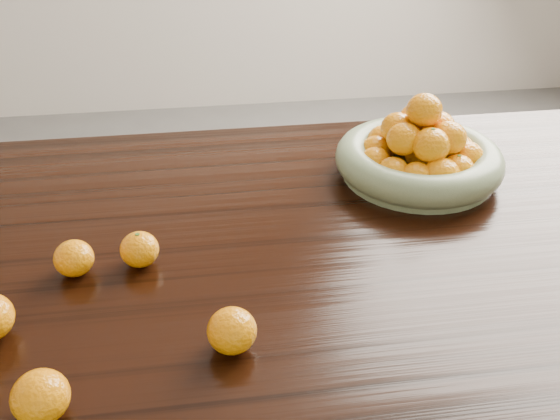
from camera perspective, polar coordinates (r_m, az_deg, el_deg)
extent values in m
cube|color=black|center=(1.12, -0.70, -3.87)|extent=(2.00, 1.00, 0.04)
cylinder|color=gray|center=(1.35, 12.40, 3.36)|extent=(0.31, 0.31, 0.02)
torus|color=gray|center=(1.33, 12.56, 4.60)|extent=(0.35, 0.35, 0.07)
ellipsoid|color=orange|center=(1.37, 15.93, 5.26)|extent=(0.07, 0.07, 0.07)
ellipsoid|color=orange|center=(1.41, 14.51, 6.07)|extent=(0.07, 0.07, 0.06)
ellipsoid|color=orange|center=(1.41, 12.76, 6.57)|extent=(0.07, 0.07, 0.07)
ellipsoid|color=orange|center=(1.41, 10.99, 6.73)|extent=(0.08, 0.08, 0.07)
ellipsoid|color=orange|center=(1.37, 9.50, 6.18)|extent=(0.08, 0.08, 0.07)
ellipsoid|color=orange|center=(1.34, 8.77, 5.43)|extent=(0.07, 0.07, 0.06)
ellipsoid|color=orange|center=(1.29, 8.70, 4.36)|extent=(0.07, 0.07, 0.06)
ellipsoid|color=orange|center=(1.26, 10.30, 3.41)|extent=(0.07, 0.07, 0.06)
ellipsoid|color=orange|center=(1.25, 12.38, 2.94)|extent=(0.06, 0.06, 0.06)
ellipsoid|color=orange|center=(1.26, 14.53, 3.08)|extent=(0.07, 0.07, 0.07)
ellipsoid|color=orange|center=(1.29, 15.86, 3.50)|extent=(0.07, 0.07, 0.06)
ellipsoid|color=orange|center=(1.33, 16.57, 4.56)|extent=(0.08, 0.08, 0.07)
ellipsoid|color=orange|center=(1.33, 12.85, 4.82)|extent=(0.07, 0.07, 0.07)
ellipsoid|color=orange|center=(1.35, 14.22, 7.33)|extent=(0.07, 0.07, 0.07)
ellipsoid|color=orange|center=(1.36, 12.38, 8.06)|extent=(0.08, 0.08, 0.07)
ellipsoid|color=orange|center=(1.32, 10.68, 7.38)|extent=(0.07, 0.07, 0.06)
ellipsoid|color=orange|center=(1.27, 11.28, 6.38)|extent=(0.07, 0.07, 0.07)
ellipsoid|color=orange|center=(1.26, 13.63, 5.77)|extent=(0.07, 0.07, 0.07)
ellipsoid|color=orange|center=(1.29, 15.16, 6.36)|extent=(0.07, 0.07, 0.07)
ellipsoid|color=orange|center=(1.29, 13.05, 8.89)|extent=(0.07, 0.07, 0.07)
ellipsoid|color=orange|center=(1.06, -12.72, -3.53)|extent=(0.06, 0.06, 0.06)
ellipsoid|color=orange|center=(0.85, -21.05, -15.66)|extent=(0.07, 0.07, 0.07)
ellipsoid|color=orange|center=(0.88, -4.42, -10.94)|extent=(0.07, 0.07, 0.07)
ellipsoid|color=orange|center=(1.07, -18.33, -4.21)|extent=(0.06, 0.06, 0.06)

